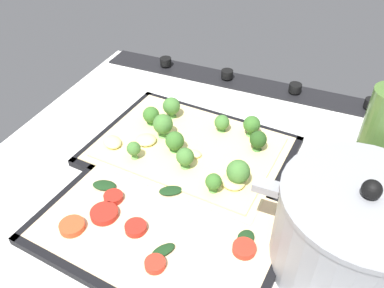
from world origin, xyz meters
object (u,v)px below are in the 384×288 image
Objects in this scene: baking_tray_front at (190,152)px; oil_bottle at (377,144)px; baking_tray_back at (163,226)px; cooking_pot at (354,233)px; broccoli_pizza at (191,146)px; veggie_pizza_back at (160,223)px.

oil_bottle is at bearing -176.38° from baking_tray_front.
baking_tray_front is 1.51× the size of oil_bottle.
baking_tray_front is 17.63cm from baking_tray_back.
cooking_pot is at bearing 155.00° from baking_tray_front.
broccoli_pizza reaches higher than veggie_pizza_back.
baking_tray_back is 1.07× the size of veggie_pizza_back.
veggie_pizza_back is (-2.42, 17.49, -0.96)cm from broccoli_pizza.
oil_bottle is at bearing -93.61° from cooking_pot.
cooking_pot is at bearing -171.13° from baking_tray_back.
oil_bottle reaches higher than baking_tray_back.
baking_tray_back is at bearing 99.76° from baking_tray_front.
veggie_pizza_back reaches higher than baking_tray_front.
broccoli_pizza is 0.97× the size of veggie_pizza_back.
baking_tray_front is 1.04× the size of veggie_pizza_back.
broccoli_pizza reaches higher than baking_tray_back.
oil_bottle is (-29.63, -1.87, 10.05)cm from baking_tray_front.
oil_bottle is at bearing -176.15° from broccoli_pizza.
baking_tray_back is 1.55× the size of oil_bottle.
broccoli_pizza is 17.56cm from baking_tray_back.
oil_bottle is at bearing -144.15° from baking_tray_back.
baking_tray_back is (-2.99, 17.37, -0.00)cm from baking_tray_front.
cooking_pot reaches higher than broccoli_pizza.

